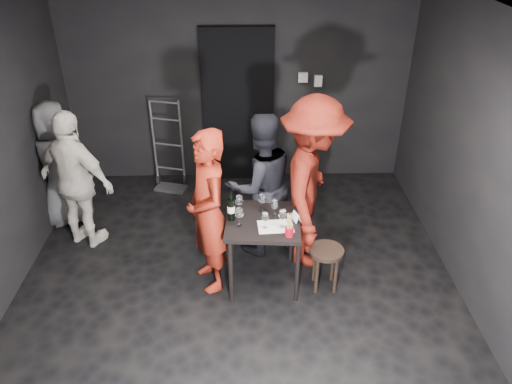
{
  "coord_description": "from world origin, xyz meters",
  "views": [
    {
      "loc": [
        0.1,
        -3.84,
        3.47
      ],
      "look_at": [
        0.19,
        0.25,
        1.04
      ],
      "focal_mm": 35.0,
      "sensor_mm": 36.0,
      "label": 1
    }
  ],
  "objects_px": {
    "man_maroon": "(314,164)",
    "hand_truck": "(170,172)",
    "woman_black": "(261,180)",
    "breadstick_cup": "(289,225)",
    "stool": "(326,257)",
    "bystander_grey": "(59,164)",
    "wine_bottle": "(231,209)",
    "tasting_table": "(263,228)",
    "bystander_cream": "(76,176)",
    "server_red": "(207,203)"
  },
  "relations": [
    {
      "from": "stool",
      "to": "wine_bottle",
      "type": "height_order",
      "value": "wine_bottle"
    },
    {
      "from": "man_maroon",
      "to": "wine_bottle",
      "type": "height_order",
      "value": "man_maroon"
    },
    {
      "from": "man_maroon",
      "to": "woman_black",
      "type": "bearing_deg",
      "value": 79.26
    },
    {
      "from": "man_maroon",
      "to": "bystander_cream",
      "type": "xyz_separation_m",
      "value": [
        -2.51,
        0.36,
        -0.3
      ]
    },
    {
      "from": "wine_bottle",
      "to": "tasting_table",
      "type": "bearing_deg",
      "value": -2.67
    },
    {
      "from": "stool",
      "to": "bystander_cream",
      "type": "relative_size",
      "value": 0.27
    },
    {
      "from": "breadstick_cup",
      "to": "bystander_cream",
      "type": "bearing_deg",
      "value": 156.2
    },
    {
      "from": "bystander_grey",
      "to": "wine_bottle",
      "type": "relative_size",
      "value": 5.03
    },
    {
      "from": "stool",
      "to": "tasting_table",
      "type": "bearing_deg",
      "value": 168.79
    },
    {
      "from": "hand_truck",
      "to": "bystander_grey",
      "type": "relative_size",
      "value": 0.78
    },
    {
      "from": "woman_black",
      "to": "wine_bottle",
      "type": "relative_size",
      "value": 5.62
    },
    {
      "from": "stool",
      "to": "woman_black",
      "type": "height_order",
      "value": "woman_black"
    },
    {
      "from": "tasting_table",
      "to": "stool",
      "type": "relative_size",
      "value": 1.6
    },
    {
      "from": "man_maroon",
      "to": "server_red",
      "type": "bearing_deg",
      "value": 121.13
    },
    {
      "from": "woman_black",
      "to": "breadstick_cup",
      "type": "bearing_deg",
      "value": 84.01
    },
    {
      "from": "bystander_cream",
      "to": "bystander_grey",
      "type": "xyz_separation_m",
      "value": [
        -0.34,
        0.46,
        -0.08
      ]
    },
    {
      "from": "bystander_cream",
      "to": "stool",
      "type": "bearing_deg",
      "value": -172.19
    },
    {
      "from": "bystander_cream",
      "to": "breadstick_cup",
      "type": "relative_size",
      "value": 6.76
    },
    {
      "from": "hand_truck",
      "to": "bystander_cream",
      "type": "bearing_deg",
      "value": -107.29
    },
    {
      "from": "server_red",
      "to": "man_maroon",
      "type": "xyz_separation_m",
      "value": [
        1.05,
        0.37,
        0.2
      ]
    },
    {
      "from": "woman_black",
      "to": "server_red",
      "type": "bearing_deg",
      "value": 26.37
    },
    {
      "from": "tasting_table",
      "to": "bystander_grey",
      "type": "relative_size",
      "value": 0.48
    },
    {
      "from": "hand_truck",
      "to": "bystander_cream",
      "type": "xyz_separation_m",
      "value": [
        -0.8,
        -1.27,
        0.64
      ]
    },
    {
      "from": "hand_truck",
      "to": "breadstick_cup",
      "type": "distance_m",
      "value": 2.75
    },
    {
      "from": "hand_truck",
      "to": "man_maroon",
      "type": "distance_m",
      "value": 2.55
    },
    {
      "from": "stool",
      "to": "bystander_grey",
      "type": "xyz_separation_m",
      "value": [
        -2.96,
        1.29,
        0.41
      ]
    },
    {
      "from": "bystander_grey",
      "to": "breadstick_cup",
      "type": "height_order",
      "value": "bystander_grey"
    },
    {
      "from": "tasting_table",
      "to": "bystander_cream",
      "type": "distance_m",
      "value": 2.13
    },
    {
      "from": "woman_black",
      "to": "breadstick_cup",
      "type": "distance_m",
      "value": 0.87
    },
    {
      "from": "hand_truck",
      "to": "server_red",
      "type": "relative_size",
      "value": 0.64
    },
    {
      "from": "wine_bottle",
      "to": "hand_truck",
      "type": "bearing_deg",
      "value": 114.25
    },
    {
      "from": "man_maroon",
      "to": "breadstick_cup",
      "type": "xyz_separation_m",
      "value": [
        -0.28,
        -0.63,
        -0.3
      ]
    },
    {
      "from": "tasting_table",
      "to": "stool",
      "type": "height_order",
      "value": "tasting_table"
    },
    {
      "from": "bystander_cream",
      "to": "hand_truck",
      "type": "bearing_deg",
      "value": -96.71
    },
    {
      "from": "stool",
      "to": "wine_bottle",
      "type": "bearing_deg",
      "value": 171.59
    },
    {
      "from": "man_maroon",
      "to": "bystander_cream",
      "type": "bearing_deg",
      "value": 93.43
    },
    {
      "from": "hand_truck",
      "to": "bystander_cream",
      "type": "relative_size",
      "value": 0.71
    },
    {
      "from": "man_maroon",
      "to": "hand_truck",
      "type": "bearing_deg",
      "value": 57.89
    },
    {
      "from": "breadstick_cup",
      "to": "tasting_table",
      "type": "bearing_deg",
      "value": 130.35
    },
    {
      "from": "bystander_cream",
      "to": "woman_black",
      "type": "bearing_deg",
      "value": -158.63
    },
    {
      "from": "tasting_table",
      "to": "breadstick_cup",
      "type": "xyz_separation_m",
      "value": [
        0.23,
        -0.27,
        0.21
      ]
    },
    {
      "from": "stool",
      "to": "bystander_grey",
      "type": "distance_m",
      "value": 3.26
    },
    {
      "from": "tasting_table",
      "to": "stool",
      "type": "distance_m",
      "value": 0.69
    },
    {
      "from": "hand_truck",
      "to": "wine_bottle",
      "type": "bearing_deg",
      "value": -50.85
    },
    {
      "from": "wine_bottle",
      "to": "stool",
      "type": "bearing_deg",
      "value": -8.41
    },
    {
      "from": "breadstick_cup",
      "to": "bystander_grey",
      "type": "bearing_deg",
      "value": 150.74
    },
    {
      "from": "stool",
      "to": "man_maroon",
      "type": "distance_m",
      "value": 0.93
    },
    {
      "from": "stool",
      "to": "hand_truck",
      "type": "bearing_deg",
      "value": 130.82
    },
    {
      "from": "woman_black",
      "to": "breadstick_cup",
      "type": "xyz_separation_m",
      "value": [
        0.24,
        -0.84,
        -0.01
      ]
    },
    {
      "from": "server_red",
      "to": "bystander_grey",
      "type": "distance_m",
      "value": 2.17
    }
  ]
}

